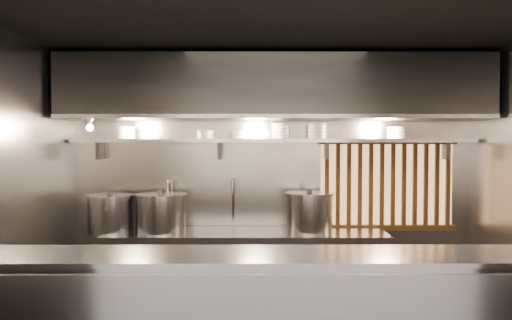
{
  "coord_description": "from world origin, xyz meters",
  "views": [
    {
      "loc": [
        -0.21,
        -4.2,
        1.86
      ],
      "look_at": [
        -0.19,
        0.55,
        1.69
      ],
      "focal_mm": 35.0,
      "sensor_mm": 36.0,
      "label": 1
    }
  ],
  "objects_px": {
    "stock_pot_left": "(111,213)",
    "stock_pot_right": "(309,212)",
    "pendant_bulb": "(265,133)",
    "heat_lamp": "(88,122)",
    "stock_pot_mid": "(161,213)"
  },
  "relations": [
    {
      "from": "pendant_bulb",
      "to": "stock_pot_right",
      "type": "height_order",
      "value": "pendant_bulb"
    },
    {
      "from": "pendant_bulb",
      "to": "stock_pot_right",
      "type": "bearing_deg",
      "value": -9.07
    },
    {
      "from": "heat_lamp",
      "to": "pendant_bulb",
      "type": "bearing_deg",
      "value": 11.0
    },
    {
      "from": "stock_pot_left",
      "to": "stock_pot_right",
      "type": "relative_size",
      "value": 1.04
    },
    {
      "from": "stock_pot_mid",
      "to": "stock_pot_left",
      "type": "bearing_deg",
      "value": -179.96
    },
    {
      "from": "pendant_bulb",
      "to": "stock_pot_mid",
      "type": "xyz_separation_m",
      "value": [
        -1.11,
        -0.09,
        -0.85
      ]
    },
    {
      "from": "pendant_bulb",
      "to": "stock_pot_mid",
      "type": "distance_m",
      "value": 1.41
    },
    {
      "from": "stock_pot_left",
      "to": "stock_pot_right",
      "type": "xyz_separation_m",
      "value": [
        2.13,
        0.02,
        0.01
      ]
    },
    {
      "from": "pendant_bulb",
      "to": "stock_pot_right",
      "type": "relative_size",
      "value": 0.31
    },
    {
      "from": "stock_pot_left",
      "to": "pendant_bulb",
      "type": "bearing_deg",
      "value": 3.2
    },
    {
      "from": "stock_pot_right",
      "to": "stock_pot_left",
      "type": "bearing_deg",
      "value": -179.58
    },
    {
      "from": "heat_lamp",
      "to": "stock_pot_right",
      "type": "xyz_separation_m",
      "value": [
        2.28,
        0.27,
        -0.95
      ]
    },
    {
      "from": "stock_pot_left",
      "to": "stock_pot_right",
      "type": "distance_m",
      "value": 2.13
    },
    {
      "from": "heat_lamp",
      "to": "stock_pot_left",
      "type": "distance_m",
      "value": 1.01
    },
    {
      "from": "stock_pot_left",
      "to": "stock_pot_mid",
      "type": "bearing_deg",
      "value": 0.04
    }
  ]
}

